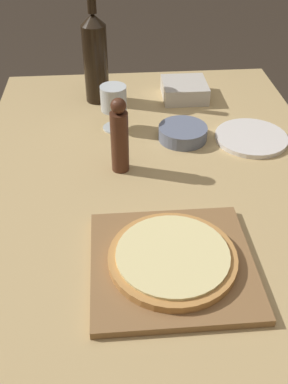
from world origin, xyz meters
TOP-DOWN VIEW (x-y plane):
  - ground_plane at (0.00, 0.00)m, footprint 12.00×12.00m
  - dining_table at (0.00, 0.00)m, footprint 0.99×1.48m
  - cutting_board at (0.00, -0.28)m, footprint 0.34×0.33m
  - pizza at (0.00, -0.28)m, footprint 0.27×0.27m
  - wine_bottle at (-0.15, 0.52)m, footprint 0.08×0.08m
  - pepper_mill at (-0.09, 0.09)m, footprint 0.05×0.05m
  - wine_glass at (-0.10, 0.32)m, footprint 0.08×0.08m
  - small_bowl at (0.10, 0.24)m, footprint 0.15×0.15m
  - dinner_plate at (0.31, 0.22)m, footprint 0.22×0.22m
  - food_container at (0.15, 0.51)m, footprint 0.15×0.15m

SIDE VIEW (x-z plane):
  - ground_plane at x=0.00m, z-range 0.00..0.00m
  - dining_table at x=0.00m, z-range 0.30..1.08m
  - dinner_plate at x=0.31m, z-range 0.78..0.79m
  - cutting_board at x=0.00m, z-range 0.78..0.80m
  - small_bowl at x=0.10m, z-range 0.78..0.82m
  - food_container at x=0.15m, z-range 0.78..0.83m
  - pizza at x=0.00m, z-range 0.80..0.82m
  - wine_glass at x=-0.10m, z-range 0.81..0.95m
  - pepper_mill at x=-0.09m, z-range 0.77..0.98m
  - wine_bottle at x=-0.15m, z-range 0.75..1.11m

